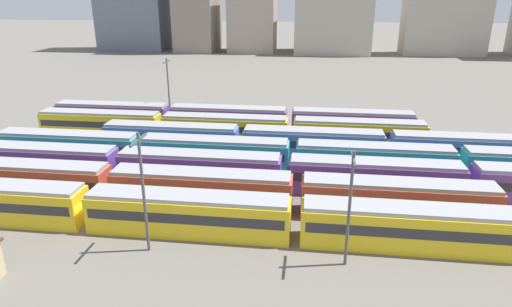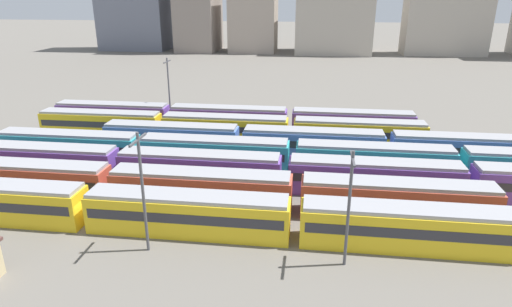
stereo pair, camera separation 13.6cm
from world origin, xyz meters
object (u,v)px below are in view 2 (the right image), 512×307
at_px(train_track_0, 409,227).
at_px(catenary_pole_2, 349,204).
at_px(train_track_5, 225,128).
at_px(train_track_3, 374,160).
at_px(train_track_1, 201,189).
at_px(catenary_pole_0, 143,188).
at_px(train_track_2, 285,173).
at_px(catenary_pole_1, 169,88).
at_px(train_track_6, 229,118).

distance_m(train_track_0, catenary_pole_2, 7.13).
bearing_deg(train_track_5, train_track_3, -27.85).
relative_size(train_track_1, catenary_pole_2, 5.85).
relative_size(catenary_pole_0, catenary_pole_2, 1.08).
xyz_separation_m(train_track_2, train_track_5, (-9.68, 15.60, -0.00)).
distance_m(train_track_1, train_track_3, 20.77).
relative_size(train_track_0, catenary_pole_0, 9.11).
distance_m(catenary_pole_1, catenary_pole_2, 45.61).
bearing_deg(train_track_0, catenary_pole_0, -171.47).
distance_m(train_track_3, catenary_pole_1, 35.90).
bearing_deg(train_track_1, train_track_3, 30.05).
bearing_deg(train_track_3, catenary_pole_2, -102.96).
xyz_separation_m(train_track_2, train_track_3, (10.00, 5.20, 0.00)).
bearing_deg(catenary_pole_1, catenary_pole_0, -74.93).
bearing_deg(catenary_pole_2, train_track_3, 77.04).
xyz_separation_m(catenary_pole_1, catenary_pole_2, (26.15, -37.37, -0.55)).
xyz_separation_m(train_track_1, train_track_5, (-1.71, 20.80, 0.00)).
xyz_separation_m(train_track_1, catenary_pole_0, (-2.43, -8.42, 3.78)).
distance_m(train_track_6, catenary_pole_1, 11.43).
relative_size(train_track_1, catenary_pole_0, 5.43).
distance_m(train_track_0, catenary_pole_1, 46.65).
bearing_deg(train_track_1, catenary_pole_1, 113.35).
xyz_separation_m(train_track_5, catenary_pole_2, (15.35, -29.21, 3.41)).
relative_size(catenary_pole_0, catenary_pole_1, 0.97).
distance_m(train_track_2, train_track_5, 18.36).
height_order(train_track_2, catenary_pole_2, catenary_pole_2).
bearing_deg(catenary_pole_0, train_track_5, 88.57).
height_order(train_track_5, catenary_pole_0, catenary_pole_0).
xyz_separation_m(train_track_2, catenary_pole_2, (5.67, -13.61, 3.41)).
xyz_separation_m(train_track_0, train_track_6, (-21.22, 31.20, -0.00)).
distance_m(train_track_5, catenary_pole_1, 14.10).
bearing_deg(train_track_5, train_track_0, -51.43).
distance_m(train_track_1, catenary_pole_2, 16.39).
bearing_deg(train_track_3, train_track_0, -86.15).
bearing_deg(catenary_pole_0, train_track_0, 8.53).
xyz_separation_m(train_track_2, catenary_pole_0, (-10.41, -13.62, 3.78)).
xyz_separation_m(train_track_6, catenary_pole_1, (-10.31, 2.96, 3.95)).
xyz_separation_m(train_track_0, train_track_2, (-11.05, 10.40, 0.00)).
bearing_deg(train_track_0, train_track_6, 124.22).
bearing_deg(train_track_6, catenary_pole_1, 164.00).
bearing_deg(catenary_pole_1, train_track_3, -31.33).
bearing_deg(train_track_1, train_track_6, 94.83).
bearing_deg(train_track_2, train_track_3, 27.47).
height_order(train_track_2, train_track_5, same).
distance_m(train_track_0, catenary_pole_0, 22.03).
height_order(train_track_3, train_track_6, same).
distance_m(train_track_0, train_track_3, 15.64).
bearing_deg(catenary_pole_2, train_track_2, 112.62).
relative_size(train_track_1, catenary_pole_1, 5.26).
distance_m(train_track_0, train_track_1, 19.72).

